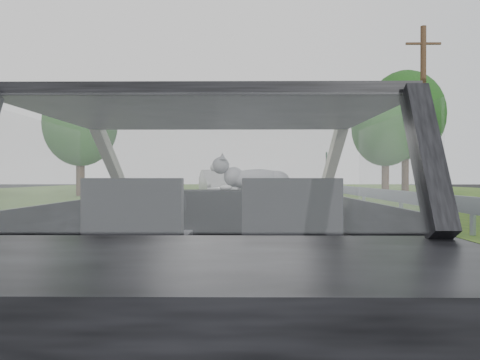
{
  "coord_description": "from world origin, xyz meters",
  "views": [
    {
      "loc": [
        0.17,
        -2.75,
        1.09
      ],
      "look_at": [
        0.13,
        0.52,
        1.07
      ],
      "focal_mm": 35.0,
      "sensor_mm": 36.0,
      "label": 1
    }
  ],
  "objects_px": {
    "subject_car": "(217,240)",
    "utility_pole": "(423,114)",
    "other_car": "(217,183)",
    "cat": "(258,178)",
    "highway_sign": "(326,174)"
  },
  "relations": [
    {
      "from": "subject_car",
      "to": "utility_pole",
      "type": "distance_m",
      "value": 21.04
    },
    {
      "from": "cat",
      "to": "utility_pole",
      "type": "relative_size",
      "value": 0.07
    },
    {
      "from": "cat",
      "to": "other_car",
      "type": "relative_size",
      "value": 0.13
    },
    {
      "from": "subject_car",
      "to": "highway_sign",
      "type": "distance_m",
      "value": 25.47
    },
    {
      "from": "other_car",
      "to": "utility_pole",
      "type": "relative_size",
      "value": 0.57
    },
    {
      "from": "highway_sign",
      "to": "other_car",
      "type": "bearing_deg",
      "value": -162.32
    },
    {
      "from": "subject_car",
      "to": "utility_pole",
      "type": "xyz_separation_m",
      "value": [
        8.43,
        18.99,
        3.32
      ]
    },
    {
      "from": "cat",
      "to": "other_car",
      "type": "height_order",
      "value": "other_car"
    },
    {
      "from": "highway_sign",
      "to": "utility_pole",
      "type": "relative_size",
      "value": 0.32
    },
    {
      "from": "utility_pole",
      "to": "subject_car",
      "type": "bearing_deg",
      "value": -113.93
    },
    {
      "from": "cat",
      "to": "highway_sign",
      "type": "height_order",
      "value": "highway_sign"
    },
    {
      "from": "highway_sign",
      "to": "utility_pole",
      "type": "distance_m",
      "value": 7.42
    },
    {
      "from": "subject_car",
      "to": "other_car",
      "type": "bearing_deg",
      "value": 93.49
    },
    {
      "from": "cat",
      "to": "utility_pole",
      "type": "height_order",
      "value": "utility_pole"
    },
    {
      "from": "subject_car",
      "to": "other_car",
      "type": "relative_size",
      "value": 0.86
    }
  ]
}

